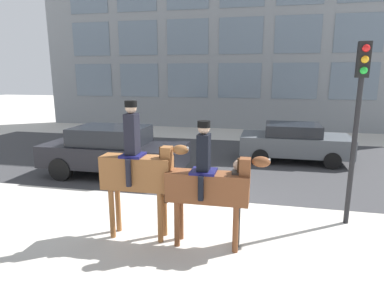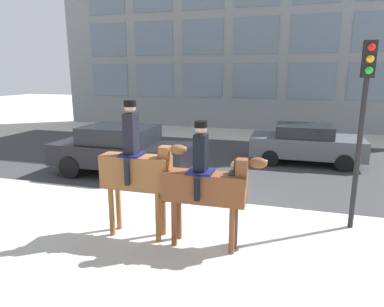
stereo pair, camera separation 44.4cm
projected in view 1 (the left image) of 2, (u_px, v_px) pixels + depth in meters
The scene contains 8 objects.
ground_plane at pixel (192, 205), 8.80m from camera, with size 80.00×80.00×0.00m, color beige.
road_surface at pixel (219, 161), 13.31m from camera, with size 25.19×8.50×0.01m.
mounted_horse_lead at pixel (138, 169), 6.81m from camera, with size 1.86×0.65×2.80m.
mounted_horse_companion at pixel (209, 184), 6.48m from camera, with size 2.02×0.65×2.47m.
pedestrian_bystander at pixel (237, 196), 6.55m from camera, with size 0.82×0.45×1.73m.
street_car_near_lane at pixel (114, 150), 11.24m from camera, with size 4.66×2.04×1.63m.
street_car_far_lane at pixel (294, 142), 13.13m from camera, with size 4.04×2.02×1.45m.
traffic_light at pixel (359, 106), 7.16m from camera, with size 0.24×0.29×3.95m.
Camera 1 is at (1.84, -8.06, 3.31)m, focal length 32.00 mm.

